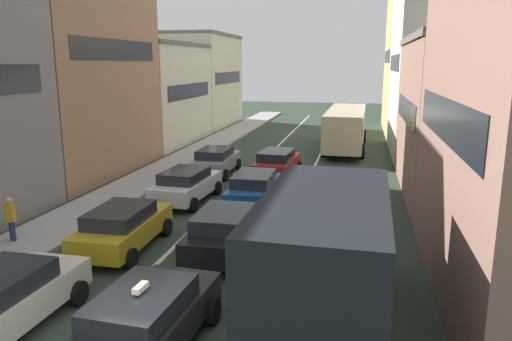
% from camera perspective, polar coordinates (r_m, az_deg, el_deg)
% --- Properties ---
extents(sidewalk_left, '(2.60, 64.00, 0.14)m').
position_cam_1_polar(sidewalk_left, '(30.34, -9.21, 0.96)').
color(sidewalk_left, '#A6A6A6').
rests_on(sidewalk_left, ground).
extents(lane_stripe_left, '(0.16, 60.00, 0.01)m').
position_cam_1_polar(lane_stripe_left, '(28.93, 0.06, 0.43)').
color(lane_stripe_left, silver).
rests_on(lane_stripe_left, ground).
extents(lane_stripe_right, '(0.16, 60.00, 0.01)m').
position_cam_1_polar(lane_stripe_right, '(28.43, 6.78, 0.12)').
color(lane_stripe_right, silver).
rests_on(lane_stripe_right, ground).
extents(building_row_left, '(7.20, 43.90, 12.61)m').
position_cam_1_polar(building_row_left, '(32.71, -17.88, 10.25)').
color(building_row_left, gray).
rests_on(building_row_left, ground).
extents(building_row_right, '(7.20, 43.90, 12.44)m').
position_cam_1_polar(building_row_right, '(32.22, 22.67, 10.05)').
color(building_row_right, tan).
rests_on(building_row_right, ground).
extents(removalist_box_truck, '(2.85, 7.76, 3.58)m').
position_cam_1_polar(removalist_box_truck, '(10.77, 8.44, -9.97)').
color(removalist_box_truck, '#1E5933').
rests_on(removalist_box_truck, ground).
extents(taxi_centre_lane_front, '(2.26, 4.39, 1.66)m').
position_cam_1_polar(taxi_centre_lane_front, '(10.87, -12.89, -16.82)').
color(taxi_centre_lane_front, black).
rests_on(taxi_centre_lane_front, ground).
extents(sedan_left_lane_front, '(2.14, 4.34, 1.49)m').
position_cam_1_polar(sedan_left_lane_front, '(12.80, -27.78, -13.33)').
color(sedan_left_lane_front, beige).
rests_on(sedan_left_lane_front, ground).
extents(sedan_centre_lane_second, '(2.10, 4.32, 1.49)m').
position_cam_1_polar(sedan_centre_lane_second, '(15.74, -3.68, -7.06)').
color(sedan_centre_lane_second, black).
rests_on(sedan_centre_lane_second, ground).
extents(wagon_left_lane_second, '(2.15, 4.34, 1.49)m').
position_cam_1_polar(wagon_left_lane_second, '(16.65, -15.47, -6.41)').
color(wagon_left_lane_second, '#B29319').
rests_on(wagon_left_lane_second, ground).
extents(hatchback_centre_lane_third, '(2.13, 4.33, 1.49)m').
position_cam_1_polar(hatchback_centre_lane_third, '(20.90, -0.21, -2.08)').
color(hatchback_centre_lane_third, '#194C8C').
rests_on(hatchback_centre_lane_third, ground).
extents(sedan_left_lane_third, '(2.28, 4.40, 1.49)m').
position_cam_1_polar(sedan_left_lane_third, '(21.74, -8.25, -1.64)').
color(sedan_left_lane_third, silver).
rests_on(sedan_left_lane_third, ground).
extents(coupe_centre_lane_fourth, '(2.28, 4.40, 1.49)m').
position_cam_1_polar(coupe_centre_lane_fourth, '(26.22, 2.47, 0.92)').
color(coupe_centre_lane_fourth, '#A51E1E').
rests_on(coupe_centre_lane_fourth, ground).
extents(sedan_left_lane_fourth, '(2.11, 4.32, 1.49)m').
position_cam_1_polar(sedan_left_lane_fourth, '(26.93, -4.80, 1.20)').
color(sedan_left_lane_fourth, gray).
rests_on(sedan_left_lane_fourth, ground).
extents(sedan_right_lane_behind_truck, '(2.22, 4.38, 1.49)m').
position_cam_1_polar(sedan_right_lane_behind_truck, '(18.00, 8.76, -4.66)').
color(sedan_right_lane_behind_truck, '#759EB7').
rests_on(sedan_right_lane_behind_truck, ground).
extents(bus_mid_queue_primary, '(2.95, 10.55, 2.90)m').
position_cam_1_polar(bus_mid_queue_primary, '(35.12, 10.59, 5.27)').
color(bus_mid_queue_primary, '#BFB793').
rests_on(bus_mid_queue_primary, ground).
extents(pedestrian_mid_sidewalk, '(0.45, 0.37, 1.66)m').
position_cam_1_polar(pedestrian_mid_sidewalk, '(18.47, -27.01, -4.99)').
color(pedestrian_mid_sidewalk, '#262D47').
rests_on(pedestrian_mid_sidewalk, ground).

